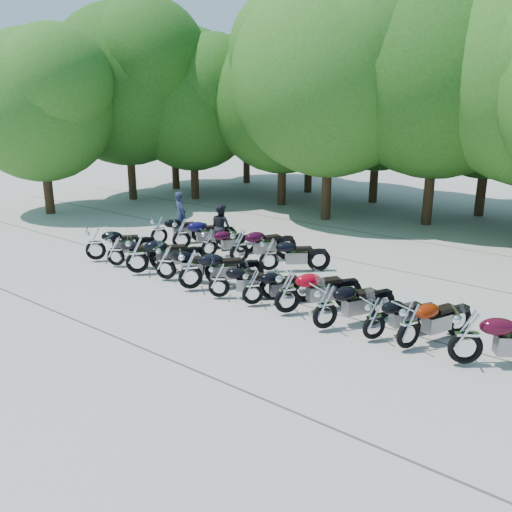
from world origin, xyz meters
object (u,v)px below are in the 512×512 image
Objects in this scene: motorcycle_0 at (95,243)px; motorcycle_16 at (269,253)px; motorcycle_2 at (137,254)px; motorcycle_6 at (253,286)px; motorcycle_7 at (287,290)px; motorcycle_12 at (159,229)px; motorcycle_15 at (239,245)px; motorcycle_9 at (375,318)px; rider_0 at (180,215)px; motorcycle_3 at (166,261)px; motorcycle_11 at (467,335)px; motorcycle_13 at (181,233)px; motorcycle_8 at (325,305)px; rider_1 at (221,227)px; motorcycle_4 at (190,268)px; motorcycle_10 at (409,324)px; motorcycle_5 at (219,279)px; motorcycle_1 at (115,250)px; motorcycle_14 at (209,242)px.

motorcycle_0 is 1.05× the size of motorcycle_16.
motorcycle_6 is (4.56, 0.18, -0.12)m from motorcycle_2.
motorcycle_2 reaches higher than motorcycle_7.
motorcycle_12 is 3.99m from motorcycle_15.
motorcycle_9 is 1.12× the size of rider_0.
motorcycle_3 is 4.51m from motorcycle_7.
rider_0 is (-12.61, 3.97, 0.23)m from motorcycle_11.
motorcycle_13 is (-9.10, 2.66, 0.09)m from motorcycle_9.
motorcycle_8 is at bearing -118.19° from motorcycle_3.
rider_1 is (2.29, 3.92, 0.18)m from motorcycle_0.
motorcycle_0 is 4.67m from motorcycle_4.
motorcycle_5 is at bearing 23.90° from motorcycle_10.
motorcycle_11 reaches higher than motorcycle_4.
motorcycle_0 is at bearing 62.59° from motorcycle_1.
motorcycle_7 is 5.79m from motorcycle_14.
motorcycle_4 is (4.67, -0.08, 0.03)m from motorcycle_0.
motorcycle_1 is 1.25× the size of rider_1.
motorcycle_9 is 0.92× the size of motorcycle_10.
motorcycle_5 is at bearing -139.91° from motorcycle_0.
motorcycle_5 is (1.09, 0.03, -0.12)m from motorcycle_4.
motorcycle_9 is 0.83× the size of motorcycle_11.
rider_0 is (-6.97, 4.06, 0.36)m from motorcycle_6.
motorcycle_0 is 1.13× the size of motorcycle_9.
motorcycle_16 reaches higher than motorcycle_9.
motorcycle_11 is at bearing -115.98° from motorcycle_3.
motorcycle_16 is at bearing -174.88° from rider_0.
motorcycle_1 is 10.17m from motorcycle_10.
motorcycle_0 reaches higher than motorcycle_6.
motorcycle_8 is at bearing 38.10° from motorcycle_9.
motorcycle_2 is 1.06× the size of motorcycle_8.
motorcycle_2 is at bearing -141.21° from motorcycle_0.
motorcycle_10 is (6.58, 0.25, -0.05)m from motorcycle_4.
motorcycle_1 is 0.87× the size of motorcycle_15.
motorcycle_3 is at bearing -131.90° from motorcycle_2.
motorcycle_0 is at bearing 72.66° from motorcycle_14.
motorcycle_14 is 0.84× the size of motorcycle_15.
motorcycle_10 is 1.10× the size of motorcycle_14.
motorcycle_14 is at bearing 4.20° from motorcycle_6.
motorcycle_1 reaches higher than motorcycle_5.
motorcycle_14 is 1.10× the size of rider_0.
motorcycle_12 is at bearing 27.21° from motorcycle_14.
motorcycle_11 reaches higher than motorcycle_15.
motorcycle_10 is 1.22× the size of rider_0.
motorcycle_6 is 5.94m from rider_1.
motorcycle_13 is 1.43m from motorcycle_14.
motorcycle_16 is 1.21× the size of rider_0.
motorcycle_11 is 1.22× the size of motorcycle_14.
motorcycle_10 is at bearing -116.09° from motorcycle_3.
motorcycle_0 is 12.49m from motorcycle_11.
motorcycle_15 reaches higher than motorcycle_14.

